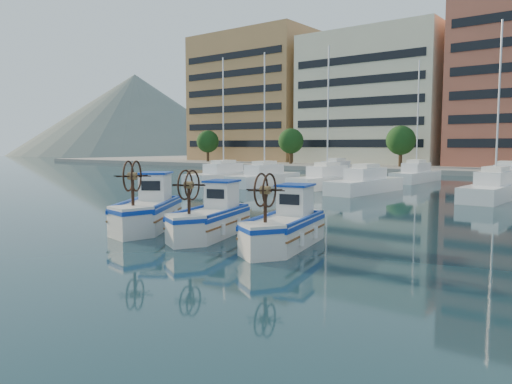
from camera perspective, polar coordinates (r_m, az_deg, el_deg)
The scene contains 6 objects.
ground at distance 17.92m, azimuth -5.75°, elevation -6.03°, with size 300.00×300.00×0.00m, color #1B3A46.
hill_west at distance 195.48m, azimuth -13.50°, elevation 4.19°, with size 180.00×180.00×60.00m, color slate.
yacht_marina at distance 43.83m, azimuth 17.41°, elevation 1.19°, with size 41.90×22.46×11.50m.
fishing_boat_a at distance 21.89m, azimuth -12.19°, elevation -1.88°, with size 4.09×4.83×2.96m.
fishing_boat_b at distance 19.68m, azimuth -5.11°, elevation -2.82°, with size 2.86×4.41×2.67m.
fishing_boat_c at distance 17.62m, azimuth 3.40°, elevation -3.78°, with size 2.65×4.41×2.67m.
Camera 1 is at (12.09, -12.75, 3.53)m, focal length 35.00 mm.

